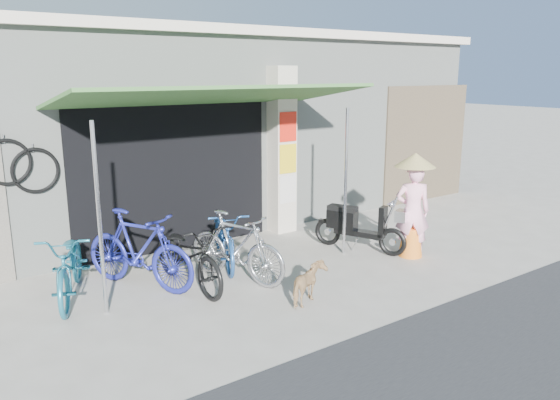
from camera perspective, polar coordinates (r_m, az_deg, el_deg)
ground at (r=7.93m, az=5.43°, el=-8.22°), size 80.00×80.00×0.00m
bicycle_shop at (r=11.75m, az=-10.95°, el=7.83°), size 12.30×5.30×3.66m
shop_pillar at (r=9.93m, az=0.10°, el=5.16°), size 0.42×0.44×3.00m
awning at (r=8.21m, az=-6.66°, el=10.51°), size 4.60×1.88×2.72m
neighbour_right at (r=12.89m, az=14.99°, el=5.69°), size 2.60×0.06×2.60m
bike_teal at (r=7.58m, az=-21.01°, el=-6.29°), size 1.26×1.90×0.94m
bike_blue at (r=7.67m, az=-14.53°, el=-5.04°), size 1.30×1.84×1.09m
bike_black at (r=7.56m, az=-9.53°, el=-5.67°), size 0.69×1.80×0.93m
bike_silver at (r=7.71m, az=-4.60°, el=-4.90°), size 1.02×1.72×1.00m
bike_navy at (r=8.37m, az=-5.80°, el=-3.84°), size 1.16×1.79×0.89m
street_dog at (r=7.02m, az=3.05°, el=-8.77°), size 0.68×0.54×0.52m
moped at (r=9.10m, az=8.06°, el=-2.69°), size 0.81×1.53×0.92m
nun at (r=8.86m, az=13.71°, el=-0.57°), size 0.65×0.64×1.67m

